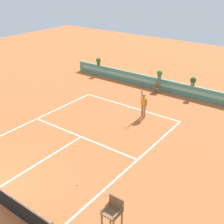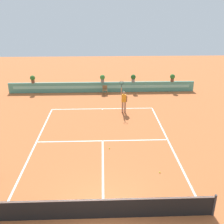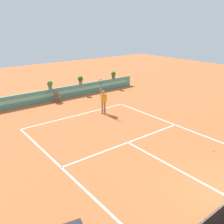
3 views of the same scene
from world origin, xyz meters
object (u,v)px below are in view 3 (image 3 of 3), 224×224
tennis_player (103,100)px  potted_plant_centre (50,84)px  tennis_ball_near_baseline (146,146)px  tennis_ball_mid_court (214,150)px  ball_kid_chair (57,97)px  potted_plant_right (80,80)px  potted_plant_far_right (113,74)px

tennis_player → potted_plant_centre: tennis_player is taller
tennis_player → potted_plant_centre: size_ratio=3.57×
tennis_ball_near_baseline → tennis_ball_mid_court: 3.52m
tennis_ball_near_baseline → tennis_player: bearing=77.1°
potted_plant_centre → ball_kid_chair: bearing=-73.7°
ball_kid_chair → potted_plant_right: bearing=14.8°
tennis_ball_mid_court → tennis_ball_near_baseline: bearing=134.9°
potted_plant_far_right → ball_kid_chair: bearing=-173.7°
potted_plant_centre → potted_plant_right: (2.98, 0.00, 0.00)m
potted_plant_right → tennis_player: bearing=-104.0°
tennis_ball_near_baseline → potted_plant_far_right: (6.45, 10.97, 1.38)m
ball_kid_chair → potted_plant_far_right: potted_plant_far_right is taller
ball_kid_chair → tennis_ball_near_baseline: 10.25m
tennis_player → ball_kid_chair: bearing=107.1°
ball_kid_chair → tennis_player: 4.89m
ball_kid_chair → potted_plant_centre: bearing=106.3°
potted_plant_far_right → potted_plant_right: same height
potted_plant_centre → potted_plant_far_right: bearing=0.0°
ball_kid_chair → tennis_ball_mid_court: 13.01m
tennis_player → potted_plant_far_right: bearing=46.1°
tennis_ball_near_baseline → potted_plant_centre: (-0.35, 10.97, 1.38)m
ball_kid_chair → tennis_ball_near_baseline: bearing=-89.2°
potted_plant_far_right → potted_plant_right: bearing=180.0°
potted_plant_right → potted_plant_far_right: bearing=0.0°
tennis_ball_mid_court → potted_plant_right: size_ratio=0.09×
tennis_player → potted_plant_centre: 5.63m
ball_kid_chair → tennis_ball_near_baseline: (0.14, -10.24, -0.44)m
tennis_player → tennis_ball_near_baseline: size_ratio=38.01×
ball_kid_chair → tennis_ball_mid_court: (2.62, -12.74, -0.44)m
tennis_ball_mid_court → potted_plant_far_right: bearing=73.6°
tennis_player → potted_plant_right: 5.55m
ball_kid_chair → tennis_ball_near_baseline: ball_kid_chair is taller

